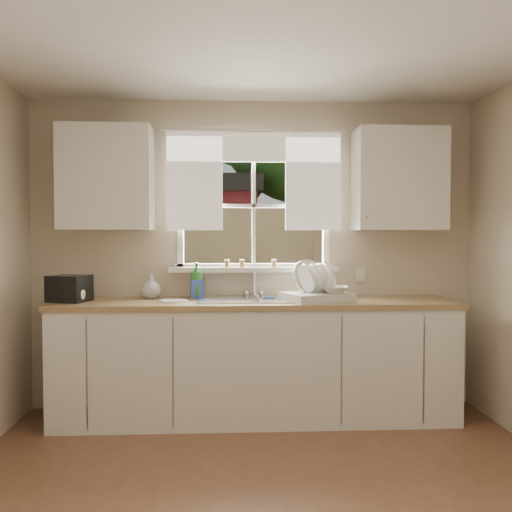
{
  "coord_description": "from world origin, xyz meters",
  "views": [
    {
      "loc": [
        -0.21,
        -2.43,
        1.39
      ],
      "look_at": [
        0.0,
        1.65,
        1.25
      ],
      "focal_mm": 38.0,
      "sensor_mm": 36.0,
      "label": 1
    }
  ],
  "objects": [
    {
      "name": "room_walls",
      "position": [
        0.0,
        -0.07,
        1.24
      ],
      "size": [
        3.62,
        4.02,
        2.5
      ],
      "color": "beige",
      "rests_on": "ground"
    },
    {
      "name": "window",
      "position": [
        0.0,
        2.0,
        1.49
      ],
      "size": [
        1.38,
        0.16,
        1.06
      ],
      "color": "white",
      "rests_on": "room_walls"
    },
    {
      "name": "curtains",
      "position": [
        0.0,
        1.95,
        1.93
      ],
      "size": [
        1.5,
        0.03,
        0.81
      ],
      "color": "white",
      "rests_on": "room_walls"
    },
    {
      "name": "base_cabinets",
      "position": [
        0.0,
        1.68,
        0.43
      ],
      "size": [
        3.0,
        0.62,
        0.87
      ],
      "primitive_type": "cube",
      "color": "silver",
      "rests_on": "ground"
    },
    {
      "name": "countertop",
      "position": [
        0.0,
        1.68,
        0.89
      ],
      "size": [
        3.04,
        0.65,
        0.04
      ],
      "primitive_type": "cube",
      "color": "#9F7F4F",
      "rests_on": "base_cabinets"
    },
    {
      "name": "upper_cabinet_left",
      "position": [
        -1.15,
        1.82,
        1.85
      ],
      "size": [
        0.7,
        0.33,
        0.8
      ],
      "primitive_type": "cube",
      "color": "silver",
      "rests_on": "room_walls"
    },
    {
      "name": "upper_cabinet_right",
      "position": [
        1.15,
        1.82,
        1.85
      ],
      "size": [
        0.7,
        0.33,
        0.8
      ],
      "primitive_type": "cube",
      "color": "silver",
      "rests_on": "room_walls"
    },
    {
      "name": "wall_outlet",
      "position": [
        0.88,
        1.99,
        1.08
      ],
      "size": [
        0.08,
        0.01,
        0.12
      ],
      "primitive_type": "cube",
      "color": "beige",
      "rests_on": "room_walls"
    },
    {
      "name": "sill_jars",
      "position": [
        -0.05,
        1.94,
        1.18
      ],
      "size": [
        0.42,
        0.04,
        0.06
      ],
      "color": "brown",
      "rests_on": "window"
    },
    {
      "name": "backyard",
      "position": [
        0.58,
        8.42,
        3.46
      ],
      "size": [
        20.0,
        10.0,
        6.13
      ],
      "color": "#335421",
      "rests_on": "ground"
    },
    {
      "name": "sink",
      "position": [
        0.0,
        1.71,
        0.84
      ],
      "size": [
        0.88,
        0.52,
        0.4
      ],
      "color": "#B7B7BC",
      "rests_on": "countertop"
    },
    {
      "name": "dish_rack",
      "position": [
        0.46,
        1.63,
        0.98
      ],
      "size": [
        0.57,
        0.5,
        0.31
      ],
      "color": "silver",
      "rests_on": "countertop"
    },
    {
      "name": "bowl",
      "position": [
        0.59,
        1.58,
        1.0
      ],
      "size": [
        0.24,
        0.24,
        0.05
      ],
      "primitive_type": "imported",
      "rotation": [
        0.0,
        0.0,
        -0.14
      ],
      "color": "silver",
      "rests_on": "dish_rack"
    },
    {
      "name": "soap_bottle_a",
      "position": [
        -0.46,
        1.87,
        1.05
      ],
      "size": [
        0.11,
        0.11,
        0.28
      ],
      "primitive_type": "imported",
      "rotation": [
        0.0,
        0.0,
        -0.01
      ],
      "color": "#297F2C",
      "rests_on": "countertop"
    },
    {
      "name": "soap_bottle_b",
      "position": [
        -0.46,
        1.87,
        1.02
      ],
      "size": [
        0.11,
        0.11,
        0.22
      ],
      "primitive_type": "imported",
      "rotation": [
        0.0,
        0.0,
        0.16
      ],
      "color": "blue",
      "rests_on": "countertop"
    },
    {
      "name": "soap_bottle_c",
      "position": [
        -0.82,
        1.86,
        1.01
      ],
      "size": [
        0.16,
        0.16,
        0.19
      ],
      "primitive_type": "imported",
      "rotation": [
        0.0,
        0.0,
        0.09
      ],
      "color": "beige",
      "rests_on": "countertop"
    },
    {
      "name": "saucer",
      "position": [
        -0.62,
        1.62,
        0.92
      ],
      "size": [
        0.2,
        0.2,
        0.01
      ],
      "primitive_type": "cylinder",
      "color": "white",
      "rests_on": "countertop"
    },
    {
      "name": "cup",
      "position": [
        -1.33,
        1.62,
        0.96
      ],
      "size": [
        0.14,
        0.14,
        0.09
      ],
      "primitive_type": "imported",
      "rotation": [
        0.0,
        0.0,
        -0.22
      ],
      "color": "white",
      "rests_on": "countertop"
    },
    {
      "name": "black_appliance",
      "position": [
        -1.4,
        1.67,
        1.01
      ],
      "size": [
        0.33,
        0.3,
        0.2
      ],
      "primitive_type": "cube",
      "rotation": [
        0.0,
        0.0,
        -0.31
      ],
      "color": "black",
      "rests_on": "countertop"
    }
  ]
}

